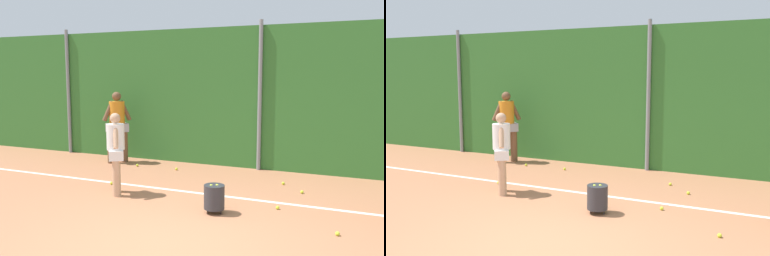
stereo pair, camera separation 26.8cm
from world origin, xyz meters
The scene contains 15 objects.
ground_plane centered at (0.00, 1.57, 0.00)m, with size 31.59×31.59×0.00m, color #B2704C.
hedge_fence_backdrop centered at (0.00, 5.37, 1.80)m, with size 20.54×0.25×3.59m, color #33702D.
fence_post_left centered at (-5.92, 5.20, 1.86)m, with size 0.10×0.10×3.72m, color gray.
fence_post_center centered at (0.00, 5.20, 1.86)m, with size 0.10×0.10×3.72m, color gray.
court_baseline_paint centered at (0.00, 2.66, 0.00)m, with size 15.01×0.10×0.01m, color white.
player_foreground_near centered at (-2.09, 1.97, 0.92)m, with size 0.51×0.58×1.64m.
player_backcourt_far centered at (-3.75, 4.53, 1.08)m, with size 0.62×0.64×1.93m.
ball_hopper centered at (0.12, 1.65, 0.29)m, with size 0.36×0.36×0.51m.
tennis_ball_0 centered at (1.34, 3.47, 0.03)m, with size 0.07×0.07×0.07m, color #CCDB33.
tennis_ball_1 centered at (2.17, 1.42, 0.03)m, with size 0.07×0.07×0.07m, color #CCDB33.
tennis_ball_2 centered at (-1.87, 4.32, 0.03)m, with size 0.07×0.07×0.07m, color #CCDB33.
tennis_ball_3 centered at (-2.59, 2.51, 0.03)m, with size 0.07×0.07×0.07m, color #CCDB33.
tennis_ball_4 centered at (1.10, 2.29, 0.03)m, with size 0.07×0.07×0.07m, color #CCDB33.
tennis_ball_5 centered at (0.86, 3.99, 0.03)m, with size 0.07×0.07×0.07m, color #CCDB33.
tennis_ball_6 centered at (-3.00, 4.30, 0.03)m, with size 0.07×0.07×0.07m, color #CCDB33.
Camera 1 is at (2.53, -4.88, 2.40)m, focal length 38.75 mm.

